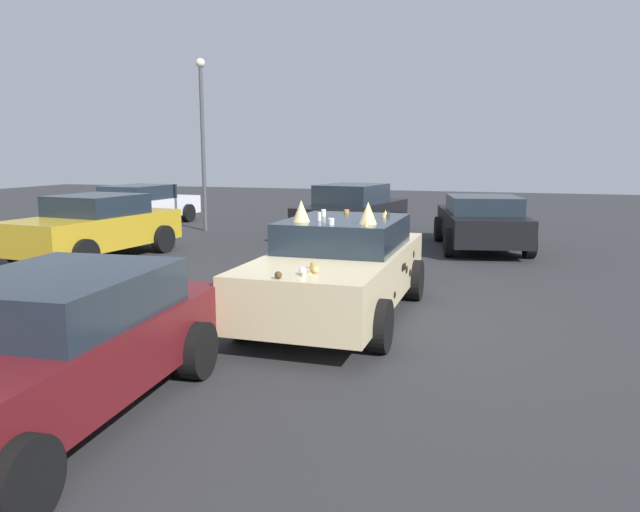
# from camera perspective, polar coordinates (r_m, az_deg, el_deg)

# --- Properties ---
(ground_plane) EXTENTS (60.00, 60.00, 0.00)m
(ground_plane) POSITION_cam_1_polar(r_m,az_deg,el_deg) (9.01, 1.83, -5.75)
(ground_plane) COLOR #2D2D30
(art_car_decorated) EXTENTS (4.51, 2.03, 1.74)m
(art_car_decorated) POSITION_cam_1_polar(r_m,az_deg,el_deg) (8.88, 1.95, -1.05)
(art_car_decorated) COLOR beige
(art_car_decorated) RESTS_ON ground
(parked_sedan_behind_right) EXTENTS (4.45, 2.22, 1.32)m
(parked_sedan_behind_right) POSITION_cam_1_polar(r_m,az_deg,el_deg) (6.00, -24.53, -7.96)
(parked_sedan_behind_right) COLOR #5B1419
(parked_sedan_behind_right) RESTS_ON ground
(parked_sedan_far_right) EXTENTS (4.26, 2.39, 1.45)m
(parked_sedan_far_right) POSITION_cam_1_polar(r_m,az_deg,el_deg) (14.72, -20.47, 2.63)
(parked_sedan_far_right) COLOR gold
(parked_sedan_far_right) RESTS_ON ground
(parked_sedan_behind_left) EXTENTS (4.77, 2.52, 1.51)m
(parked_sedan_behind_left) POSITION_cam_1_polar(r_m,az_deg,el_deg) (17.31, 3.13, 4.26)
(parked_sedan_behind_left) COLOR black
(parked_sedan_behind_left) RESTS_ON ground
(parked_sedan_row_back_far) EXTENTS (4.60, 2.20, 1.34)m
(parked_sedan_row_back_far) POSITION_cam_1_polar(r_m,az_deg,el_deg) (20.95, -16.56, 4.65)
(parked_sedan_row_back_far) COLOR white
(parked_sedan_row_back_far) RESTS_ON ground
(parked_sedan_row_back_center) EXTENTS (4.38, 2.65, 1.35)m
(parked_sedan_row_back_center) POSITION_cam_1_polar(r_m,az_deg,el_deg) (15.64, 14.99, 3.16)
(parked_sedan_row_back_center) COLOR black
(parked_sedan_row_back_center) RESTS_ON ground
(lot_lamp_post) EXTENTS (0.28, 0.28, 5.17)m
(lot_lamp_post) POSITION_cam_1_polar(r_m,az_deg,el_deg) (19.01, -11.04, 11.58)
(lot_lamp_post) COLOR #4C4C51
(lot_lamp_post) RESTS_ON ground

